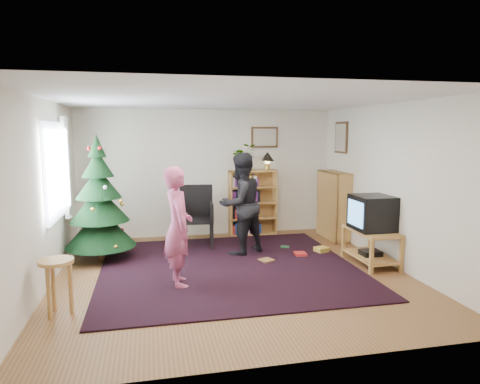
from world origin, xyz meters
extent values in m
plane|color=brown|center=(0.00, 0.00, 0.00)|extent=(5.00, 5.00, 0.00)
plane|color=white|center=(0.00, 0.00, 2.50)|extent=(5.00, 5.00, 0.00)
cube|color=silver|center=(0.00, 2.50, 1.25)|extent=(5.00, 0.02, 2.50)
cube|color=silver|center=(0.00, -2.50, 1.25)|extent=(5.00, 0.02, 2.50)
cube|color=silver|center=(-2.50, 0.00, 1.25)|extent=(0.02, 5.00, 2.50)
cube|color=silver|center=(2.50, 0.00, 1.25)|extent=(0.02, 5.00, 2.50)
cube|color=black|center=(0.00, 0.30, 0.01)|extent=(3.80, 3.60, 0.02)
cube|color=silver|center=(-2.47, 0.60, 1.50)|extent=(0.04, 1.20, 1.40)
cube|color=white|center=(-2.43, 1.30, 1.50)|extent=(0.06, 0.35, 1.60)
cube|color=#4C3319|center=(1.15, 2.48, 1.95)|extent=(0.55, 0.03, 0.42)
cube|color=beige|center=(1.15, 2.48, 1.95)|extent=(0.47, 0.01, 0.34)
cube|color=#4C3319|center=(2.48, 1.75, 1.95)|extent=(0.03, 0.50, 0.60)
cube|color=beige|center=(2.48, 1.75, 1.95)|extent=(0.01, 0.42, 0.52)
cylinder|color=#3F2816|center=(-1.95, 1.19, 0.11)|extent=(0.11, 0.11, 0.22)
cone|color=black|center=(-1.95, 1.19, 0.53)|extent=(1.12, 1.12, 0.63)
cone|color=black|center=(-1.95, 1.19, 0.91)|extent=(0.94, 0.94, 0.56)
cone|color=black|center=(-1.95, 1.19, 1.26)|extent=(0.72, 0.72, 0.50)
cone|color=black|center=(-1.95, 1.19, 1.57)|extent=(0.50, 0.50, 0.43)
cone|color=black|center=(-1.95, 1.19, 1.85)|extent=(0.29, 0.29, 0.36)
cube|color=#BA8742|center=(0.88, 2.34, 0.65)|extent=(0.95, 0.30, 1.30)
cube|color=#BA8742|center=(0.88, 2.34, 1.29)|extent=(0.95, 0.30, 0.03)
cube|color=#BA8742|center=(2.34, 1.71, 0.65)|extent=(0.30, 0.95, 1.30)
cube|color=#BA8742|center=(2.34, 1.71, 1.29)|extent=(0.30, 0.95, 0.03)
cube|color=#BA8742|center=(2.22, 0.03, 0.53)|extent=(0.54, 0.98, 0.04)
cube|color=#BA8742|center=(1.98, -0.43, 0.26)|extent=(0.05, 0.05, 0.51)
cube|color=#BA8742|center=(2.46, -0.43, 0.26)|extent=(0.05, 0.05, 0.51)
cube|color=#BA8742|center=(1.98, 0.49, 0.26)|extent=(0.05, 0.05, 0.51)
cube|color=#BA8742|center=(2.46, 0.49, 0.26)|extent=(0.05, 0.05, 0.51)
cube|color=#BA8742|center=(2.22, 0.03, 0.12)|extent=(0.50, 0.94, 0.03)
cube|color=black|center=(2.22, 0.03, 0.17)|extent=(0.30, 0.25, 0.08)
cube|color=black|center=(2.22, 0.03, 0.82)|extent=(0.56, 0.61, 0.54)
cube|color=#519CDB|center=(1.94, 0.03, 0.82)|extent=(0.01, 0.48, 0.39)
cube|color=black|center=(-0.34, 1.62, 0.49)|extent=(0.66, 0.66, 0.05)
cube|color=black|center=(-0.34, 1.89, 0.80)|extent=(0.60, 0.11, 0.60)
cube|color=black|center=(-0.61, 1.35, 0.25)|extent=(0.06, 0.06, 0.49)
cube|color=black|center=(-0.07, 1.35, 0.25)|extent=(0.06, 0.06, 0.49)
cube|color=black|center=(-0.61, 1.89, 0.25)|extent=(0.06, 0.06, 0.49)
cube|color=black|center=(-0.07, 1.89, 0.25)|extent=(0.06, 0.06, 0.49)
cylinder|color=#BA8742|center=(-2.20, -0.94, 0.62)|extent=(0.39, 0.39, 0.04)
cylinder|color=#BA8742|center=(-2.06, -0.94, 0.30)|extent=(0.05, 0.05, 0.60)
cylinder|color=#BA8742|center=(-2.27, -0.82, 0.30)|extent=(0.05, 0.05, 0.60)
cylinder|color=#BA8742|center=(-2.27, -1.07, 0.30)|extent=(0.05, 0.05, 0.60)
imported|color=#AE456C|center=(-0.79, -0.28, 0.81)|extent=(0.45, 0.63, 1.61)
imported|color=black|center=(0.34, 1.01, 0.86)|extent=(1.04, 0.97, 1.72)
imported|color=gray|center=(0.68, 2.34, 1.56)|extent=(0.53, 0.47, 0.53)
cylinder|color=#A57F33|center=(1.18, 2.34, 1.36)|extent=(0.11, 0.11, 0.11)
sphere|color=#FFD88C|center=(1.18, 2.34, 1.48)|extent=(0.11, 0.11, 0.11)
cone|color=black|center=(1.18, 2.34, 1.57)|extent=(0.27, 0.27, 0.18)
cube|color=#A51E19|center=(1.29, 0.66, 0.04)|extent=(0.20, 0.20, 0.08)
cube|color=navy|center=(1.70, 0.74, 0.04)|extent=(0.20, 0.20, 0.08)
cube|color=#1E592D|center=(1.18, 1.17, 0.04)|extent=(0.20, 0.20, 0.08)
cube|color=gold|center=(1.71, 0.77, 0.04)|extent=(0.20, 0.20, 0.08)
cube|color=brown|center=(0.64, 0.46, 0.04)|extent=(0.20, 0.20, 0.08)
camera|label=1|loc=(-1.15, -5.90, 2.06)|focal=32.00mm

